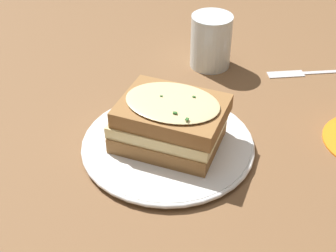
% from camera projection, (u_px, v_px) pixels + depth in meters
% --- Properties ---
extents(ground_plane, '(2.40, 2.40, 0.00)m').
position_uv_depth(ground_plane, '(151.00, 149.00, 0.72)').
color(ground_plane, brown).
extents(dinner_plate, '(0.27, 0.27, 0.01)m').
position_uv_depth(dinner_plate, '(168.00, 144.00, 0.72)').
color(dinner_plate, white).
rests_on(dinner_plate, ground_plane).
extents(sandwich, '(0.14, 0.17, 0.08)m').
position_uv_depth(sandwich, '(170.00, 122.00, 0.70)').
color(sandwich, olive).
rests_on(sandwich, dinner_plate).
extents(water_glass, '(0.08, 0.08, 0.10)m').
position_uv_depth(water_glass, '(211.00, 41.00, 0.90)').
color(water_glass, silver).
rests_on(water_glass, ground_plane).
extents(fork, '(0.07, 0.18, 0.00)m').
position_uv_depth(fork, '(303.00, 73.00, 0.90)').
color(fork, silver).
rests_on(fork, ground_plane).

